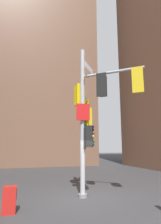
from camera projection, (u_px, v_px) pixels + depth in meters
ground at (83, 198)px, 8.41m from camera, size 120.00×120.00×0.00m
building_mid_block at (39, 2)px, 32.68m from camera, size 15.14×15.14×53.87m
signal_pole_assembly at (92, 109)px, 9.17m from camera, size 2.65×4.34×7.09m
newspaper_box at (9, 200)px, 6.44m from camera, size 0.45×0.36×0.88m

